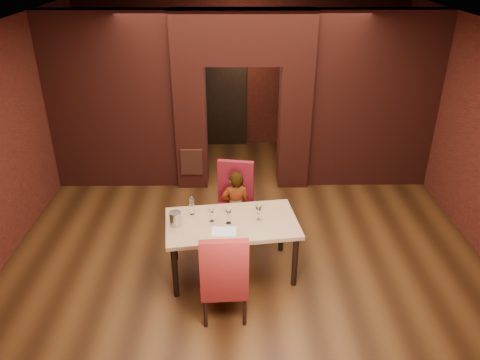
# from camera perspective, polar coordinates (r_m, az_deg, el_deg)

# --- Properties ---
(floor) EXTENTS (8.00, 8.00, 0.00)m
(floor) POSITION_cam_1_polar(r_m,az_deg,el_deg) (7.43, 0.55, -7.19)
(floor) COLOR #462811
(floor) RESTS_ON ground
(ceiling) EXTENTS (7.00, 8.00, 0.04)m
(ceiling) POSITION_cam_1_polar(r_m,az_deg,el_deg) (6.23, 0.69, 17.97)
(ceiling) COLOR silver
(ceiling) RESTS_ON ground
(wall_back) EXTENTS (7.00, 0.04, 3.20)m
(wall_back) POSITION_cam_1_polar(r_m,az_deg,el_deg) (10.47, 0.17, 12.76)
(wall_back) COLOR maroon
(wall_back) RESTS_ON ground
(pillar_left) EXTENTS (0.55, 0.55, 2.30)m
(pillar_left) POSITION_cam_1_polar(r_m,az_deg,el_deg) (8.73, -5.95, 6.57)
(pillar_left) COLOR maroon
(pillar_left) RESTS_ON ground
(pillar_right) EXTENTS (0.55, 0.55, 2.30)m
(pillar_right) POSITION_cam_1_polar(r_m,az_deg,el_deg) (8.76, 6.61, 6.60)
(pillar_right) COLOR maroon
(pillar_right) RESTS_ON ground
(lintel) EXTENTS (2.45, 0.55, 0.90)m
(lintel) POSITION_cam_1_polar(r_m,az_deg,el_deg) (8.27, 0.37, 17.07)
(lintel) COLOR maroon
(lintel) RESTS_ON ground
(wing_wall_left) EXTENTS (2.28, 0.35, 3.20)m
(wing_wall_left) POSITION_cam_1_polar(r_m,az_deg,el_deg) (8.83, -15.37, 9.07)
(wing_wall_left) COLOR maroon
(wing_wall_left) RESTS_ON ground
(wing_wall_right) EXTENTS (2.28, 0.35, 3.20)m
(wing_wall_right) POSITION_cam_1_polar(r_m,az_deg,el_deg) (8.90, 15.94, 9.14)
(wing_wall_right) COLOR maroon
(wing_wall_right) RESTS_ON ground
(vent_panel) EXTENTS (0.40, 0.03, 0.50)m
(vent_panel) POSITION_cam_1_polar(r_m,az_deg,el_deg) (8.69, -5.92, 2.17)
(vent_panel) COLOR brown
(vent_panel) RESTS_ON ground
(rear_door) EXTENTS (0.90, 0.08, 2.10)m
(rear_door) POSITION_cam_1_polar(r_m,az_deg,el_deg) (10.56, -2.03, 9.77)
(rear_door) COLOR black
(rear_door) RESTS_ON ground
(rear_door_frame) EXTENTS (1.02, 0.04, 2.22)m
(rear_door_frame) POSITION_cam_1_polar(r_m,az_deg,el_deg) (10.53, -2.03, 9.70)
(rear_door_frame) COLOR black
(rear_door_frame) RESTS_ON ground
(dining_table) EXTENTS (1.88, 1.22, 0.83)m
(dining_table) POSITION_cam_1_polar(r_m,az_deg,el_deg) (6.54, -0.98, -8.16)
(dining_table) COLOR tan
(dining_table) RESTS_ON ground
(chair_far) EXTENTS (0.64, 0.64, 1.22)m
(chair_far) POSITION_cam_1_polar(r_m,az_deg,el_deg) (7.16, -0.82, -2.90)
(chair_far) COLOR maroon
(chair_far) RESTS_ON ground
(chair_near) EXTENTS (0.59, 0.59, 1.24)m
(chair_near) POSITION_cam_1_polar(r_m,az_deg,el_deg) (5.76, -1.99, -11.20)
(chair_near) COLOR maroon
(chair_near) RESTS_ON ground
(person_seated) EXTENTS (0.48, 0.35, 1.21)m
(person_seated) POSITION_cam_1_polar(r_m,az_deg,el_deg) (7.05, -0.55, -3.45)
(person_seated) COLOR silver
(person_seated) RESTS_ON ground
(wine_glass_a) EXTENTS (0.07, 0.07, 0.18)m
(wine_glass_a) POSITION_cam_1_polar(r_m,az_deg,el_deg) (6.28, -3.47, -4.33)
(wine_glass_a) COLOR white
(wine_glass_a) RESTS_ON dining_table
(wine_glass_b) EXTENTS (0.09, 0.09, 0.21)m
(wine_glass_b) POSITION_cam_1_polar(r_m,az_deg,el_deg) (6.22, -1.42, -4.46)
(wine_glass_b) COLOR white
(wine_glass_b) RESTS_ON dining_table
(wine_glass_c) EXTENTS (0.09, 0.09, 0.22)m
(wine_glass_c) POSITION_cam_1_polar(r_m,az_deg,el_deg) (6.30, 2.27, -4.02)
(wine_glass_c) COLOR white
(wine_glass_c) RESTS_ON dining_table
(tasting_sheet) EXTENTS (0.32, 0.24, 0.00)m
(tasting_sheet) POSITION_cam_1_polar(r_m,az_deg,el_deg) (6.10, -1.98, -6.29)
(tasting_sheet) COLOR silver
(tasting_sheet) RESTS_ON dining_table
(wine_bucket) EXTENTS (0.16, 0.16, 0.19)m
(wine_bucket) POSITION_cam_1_polar(r_m,az_deg,el_deg) (6.25, -7.85, -4.69)
(wine_bucket) COLOR #B0B0B7
(wine_bucket) RESTS_ON dining_table
(water_bottle) EXTENTS (0.06, 0.06, 0.27)m
(water_bottle) POSITION_cam_1_polar(r_m,az_deg,el_deg) (6.44, -5.90, -3.12)
(water_bottle) COLOR white
(water_bottle) RESTS_ON dining_table
(potted_plant) EXTENTS (0.37, 0.33, 0.41)m
(potted_plant) POSITION_cam_1_polar(r_m,az_deg,el_deg) (7.41, 4.48, -5.53)
(potted_plant) COLOR #387025
(potted_plant) RESTS_ON ground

